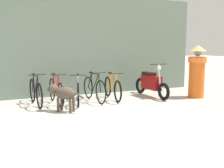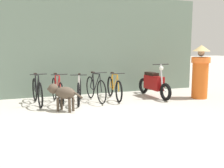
{
  "view_description": "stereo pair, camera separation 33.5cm",
  "coord_description": "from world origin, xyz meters",
  "px_view_note": "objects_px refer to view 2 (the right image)",
  "views": [
    {
      "loc": [
        -1.95,
        -5.28,
        1.69
      ],
      "look_at": [
        0.75,
        1.18,
        0.65
      ],
      "focal_mm": 42.0,
      "sensor_mm": 36.0,
      "label": 1
    },
    {
      "loc": [
        -1.64,
        -5.4,
        1.69
      ],
      "look_at": [
        0.75,
        1.18,
        0.65
      ],
      "focal_mm": 42.0,
      "sensor_mm": 36.0,
      "label": 2
    }
  ],
  "objects_px": {
    "bicycle_1": "(57,91)",
    "bicycle_0": "(37,92)",
    "bicycle_2": "(79,91)",
    "bicycle_4": "(114,88)",
    "person_in_robes": "(200,71)",
    "bicycle_3": "(96,89)",
    "stray_dog": "(62,93)",
    "motorcycle": "(154,84)"
  },
  "relations": [
    {
      "from": "bicycle_0",
      "to": "motorcycle",
      "type": "relative_size",
      "value": 0.87
    },
    {
      "from": "bicycle_2",
      "to": "person_in_robes",
      "type": "distance_m",
      "value": 3.88
    },
    {
      "from": "bicycle_1",
      "to": "bicycle_3",
      "type": "xyz_separation_m",
      "value": [
        1.15,
        -0.04,
        0.0
      ]
    },
    {
      "from": "motorcycle",
      "to": "stray_dog",
      "type": "xyz_separation_m",
      "value": [
        -3.14,
        -0.86,
        0.04
      ]
    },
    {
      "from": "motorcycle",
      "to": "bicycle_3",
      "type": "bearing_deg",
      "value": -94.72
    },
    {
      "from": "bicycle_1",
      "to": "bicycle_0",
      "type": "bearing_deg",
      "value": -97.23
    },
    {
      "from": "bicycle_2",
      "to": "motorcycle",
      "type": "xyz_separation_m",
      "value": [
        2.51,
        0.04,
        0.08
      ]
    },
    {
      "from": "bicycle_0",
      "to": "bicycle_2",
      "type": "bearing_deg",
      "value": 76.27
    },
    {
      "from": "stray_dog",
      "to": "motorcycle",
      "type": "bearing_deg",
      "value": -122.36
    },
    {
      "from": "bicycle_3",
      "to": "stray_dog",
      "type": "bearing_deg",
      "value": -56.25
    },
    {
      "from": "bicycle_0",
      "to": "bicycle_3",
      "type": "xyz_separation_m",
      "value": [
        1.72,
        -0.09,
        0.0
      ]
    },
    {
      "from": "bicycle_0",
      "to": "bicycle_1",
      "type": "distance_m",
      "value": 0.57
    },
    {
      "from": "bicycle_3",
      "to": "person_in_robes",
      "type": "xyz_separation_m",
      "value": [
        3.26,
        -0.74,
        0.5
      ]
    },
    {
      "from": "bicycle_1",
      "to": "person_in_robes",
      "type": "bearing_deg",
      "value": 77.83
    },
    {
      "from": "bicycle_1",
      "to": "bicycle_4",
      "type": "height_order",
      "value": "bicycle_1"
    },
    {
      "from": "bicycle_1",
      "to": "person_in_robes",
      "type": "height_order",
      "value": "person_in_robes"
    },
    {
      "from": "bicycle_1",
      "to": "motorcycle",
      "type": "xyz_separation_m",
      "value": [
        3.13,
        -0.1,
        0.06
      ]
    },
    {
      "from": "bicycle_0",
      "to": "bicycle_1",
      "type": "relative_size",
      "value": 0.94
    },
    {
      "from": "bicycle_1",
      "to": "motorcycle",
      "type": "height_order",
      "value": "motorcycle"
    },
    {
      "from": "bicycle_0",
      "to": "bicycle_3",
      "type": "height_order",
      "value": "bicycle_0"
    },
    {
      "from": "motorcycle",
      "to": "bicycle_2",
      "type": "bearing_deg",
      "value": -92.16
    },
    {
      "from": "bicycle_0",
      "to": "stray_dog",
      "type": "bearing_deg",
      "value": 24.12
    },
    {
      "from": "bicycle_1",
      "to": "person_in_robes",
      "type": "distance_m",
      "value": 4.51
    },
    {
      "from": "bicycle_0",
      "to": "motorcycle",
      "type": "distance_m",
      "value": 3.7
    },
    {
      "from": "bicycle_4",
      "to": "motorcycle",
      "type": "xyz_separation_m",
      "value": [
        1.35,
        -0.11,
        0.09
      ]
    },
    {
      "from": "stray_dog",
      "to": "bicycle_4",
      "type": "bearing_deg",
      "value": -109.15
    },
    {
      "from": "bicycle_3",
      "to": "stray_dog",
      "type": "height_order",
      "value": "bicycle_3"
    },
    {
      "from": "bicycle_1",
      "to": "bicycle_2",
      "type": "distance_m",
      "value": 0.64
    },
    {
      "from": "bicycle_2",
      "to": "bicycle_3",
      "type": "xyz_separation_m",
      "value": [
        0.53,
        0.1,
        0.02
      ]
    },
    {
      "from": "person_in_robes",
      "to": "bicycle_2",
      "type": "bearing_deg",
      "value": -48.39
    },
    {
      "from": "bicycle_4",
      "to": "bicycle_3",
      "type": "bearing_deg",
      "value": -79.66
    },
    {
      "from": "bicycle_2",
      "to": "bicycle_3",
      "type": "relative_size",
      "value": 0.97
    },
    {
      "from": "bicycle_4",
      "to": "bicycle_1",
      "type": "bearing_deg",
      "value": -84.24
    },
    {
      "from": "stray_dog",
      "to": "person_in_robes",
      "type": "relative_size",
      "value": 0.5
    },
    {
      "from": "bicycle_2",
      "to": "bicycle_4",
      "type": "relative_size",
      "value": 0.95
    },
    {
      "from": "bicycle_1",
      "to": "bicycle_4",
      "type": "distance_m",
      "value": 1.78
    },
    {
      "from": "bicycle_3",
      "to": "motorcycle",
      "type": "distance_m",
      "value": 1.98
    },
    {
      "from": "stray_dog",
      "to": "person_in_robes",
      "type": "xyz_separation_m",
      "value": [
        4.42,
        0.17,
        0.4
      ]
    },
    {
      "from": "bicycle_4",
      "to": "bicycle_0",
      "type": "bearing_deg",
      "value": -85.61
    },
    {
      "from": "bicycle_1",
      "to": "stray_dog",
      "type": "height_order",
      "value": "bicycle_1"
    },
    {
      "from": "bicycle_1",
      "to": "person_in_robes",
      "type": "xyz_separation_m",
      "value": [
        4.41,
        -0.78,
        0.5
      ]
    },
    {
      "from": "bicycle_2",
      "to": "stray_dog",
      "type": "relative_size",
      "value": 1.91
    }
  ]
}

